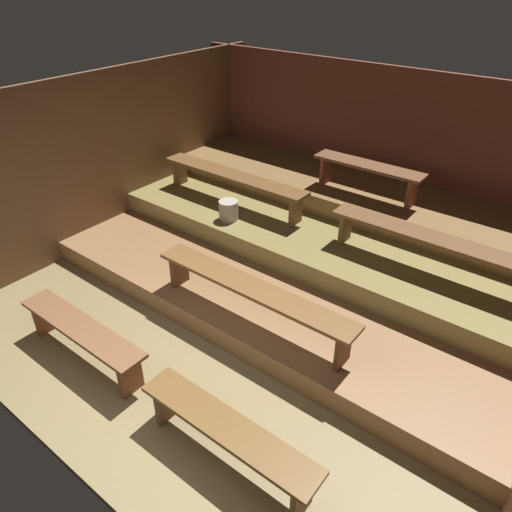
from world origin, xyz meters
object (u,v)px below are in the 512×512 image
Objects in this scene: bench_floor_right at (227,433)px; bench_upper_center at (368,171)px; pail_middle at (229,210)px; bench_lower_center at (252,292)px; bench_middle_left at (233,179)px; bench_middle_right at (434,243)px; bench_floor_left at (82,333)px.

bench_upper_center is at bearing 101.64° from bench_floor_right.
bench_upper_center is 5.71× the size of pail_middle.
bench_middle_left is (-1.63, 1.63, 0.27)m from bench_lower_center.
bench_middle_left is at bearing 129.33° from bench_floor_right.
bench_middle_right is at bearing -34.26° from bench_upper_center.
bench_upper_center reaches higher than bench_floor_right.
bench_floor_right is 3.93m from bench_upper_center.
bench_middle_left reaches higher than pail_middle.
bench_lower_center is 1.81m from pail_middle.
bench_middle_left reaches higher than bench_lower_center.
bench_middle_left is 9.07× the size of pail_middle.
bench_floor_left is 3.01m from bench_middle_left.
bench_floor_left is at bearing -80.86° from bench_middle_left.
bench_lower_center is at bearing -89.75° from bench_upper_center.
bench_middle_right is at bearing 50.67° from bench_floor_left.
bench_upper_center is 1.91m from pail_middle.
bench_upper_center is (-1.25, 0.85, 0.25)m from bench_middle_right.
bench_middle_right reaches higher than bench_floor_left.
bench_floor_right is 6.37× the size of pail_middle.
pail_middle is (0.28, -0.43, -0.23)m from bench_middle_left.
pail_middle is at bearing 130.27° from bench_floor_right.
bench_upper_center is at bearing 145.74° from bench_middle_right.
bench_floor_left is 2.52m from pail_middle.
bench_floor_right is at bearing -59.27° from bench_lower_center.
bench_upper_center is at bearing 43.67° from pail_middle.
bench_floor_left is at bearing -129.33° from bench_middle_right.
bench_floor_right is 1.53m from bench_lower_center.
bench_floor_left is at bearing -131.98° from bench_lower_center.
bench_middle_right is 1.53m from bench_upper_center.
bench_lower_center reaches higher than bench_floor_left.
bench_middle_left is (-2.39, 2.92, 0.55)m from bench_floor_right.
bench_lower_center is 9.13× the size of pail_middle.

